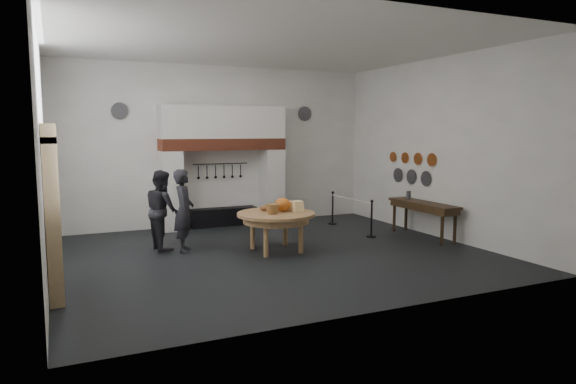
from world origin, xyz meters
name	(u,v)px	position (x,y,z in m)	size (l,w,h in m)	color
floor	(274,253)	(0.00, 0.00, 0.00)	(9.00, 8.00, 0.02)	black
ceiling	(274,44)	(0.00, 0.00, 4.50)	(9.00, 8.00, 0.02)	silver
wall_back	(219,146)	(0.00, 4.00, 2.25)	(9.00, 0.02, 4.50)	white
wall_front	(382,162)	(0.00, -4.00, 2.25)	(9.00, 0.02, 4.50)	white
wall_left	(43,156)	(-4.50, 0.00, 2.25)	(0.02, 8.00, 4.50)	white
wall_right	(439,148)	(4.50, 0.00, 2.25)	(0.02, 8.00, 4.50)	white
chimney_pier_left	(171,191)	(-1.48, 3.65, 1.07)	(0.55, 0.70, 2.15)	silver
chimney_pier_right	(272,186)	(1.48, 3.65, 1.07)	(0.55, 0.70, 2.15)	silver
hearth_brick_band	(223,144)	(0.00, 3.65, 2.31)	(3.50, 0.72, 0.32)	#9E442B
chimney_hood	(223,122)	(0.00, 3.65, 2.92)	(3.50, 0.70, 0.90)	silver
iron_range	(223,217)	(0.00, 3.72, 0.25)	(1.90, 0.45, 0.50)	black
utensil_rail	(221,164)	(0.00, 3.92, 1.75)	(0.02, 0.02, 1.60)	black
door_recess	(47,219)	(-4.47, -1.00, 1.25)	(0.04, 1.10, 2.50)	black
door_jamb_near	(53,223)	(-4.38, -1.70, 1.30)	(0.22, 0.30, 2.60)	tan
door_jamb_far	(53,210)	(-4.38, -0.30, 1.30)	(0.22, 0.30, 2.60)	tan
door_lintel	(48,133)	(-4.38, -1.00, 2.65)	(0.22, 1.70, 0.30)	tan
wall_plaque	(48,187)	(-4.45, 0.80, 1.60)	(0.05, 0.34, 0.44)	gold
work_table	(276,214)	(0.13, 0.20, 0.84)	(1.74, 1.74, 0.07)	tan
pumpkin	(282,205)	(0.33, 0.30, 1.03)	(0.36, 0.36, 0.31)	orange
cheese_block_big	(297,206)	(0.63, 0.15, 0.99)	(0.22, 0.22, 0.24)	#FFE198
cheese_block_small	(291,205)	(0.61, 0.45, 0.97)	(0.18, 0.18, 0.20)	#ECCD8D
wicker_basket	(273,209)	(-0.02, 0.05, 0.98)	(0.32, 0.32, 0.22)	#946136
bread_loaf	(266,208)	(0.03, 0.55, 0.94)	(0.31, 0.18, 0.13)	#9E6038
visitor_near	(184,211)	(-1.74, 1.05, 0.92)	(0.67, 0.44, 1.85)	black
visitor_far	(162,210)	(-2.14, 1.45, 0.91)	(0.88, 0.69, 1.81)	black
side_table	(423,203)	(4.10, 0.04, 0.87)	(0.55, 2.20, 0.06)	#342413
pewter_jug	(409,195)	(4.10, 0.64, 1.01)	(0.12, 0.12, 0.22)	#515156
copper_pan_a	(432,160)	(4.46, 0.20, 1.95)	(0.34, 0.34, 0.03)	#C6662D
copper_pan_b	(418,159)	(4.46, 0.75, 1.95)	(0.32, 0.32, 0.03)	#C6662D
copper_pan_c	(405,158)	(4.46, 1.30, 1.95)	(0.30, 0.30, 0.03)	#C6662D
copper_pan_d	(393,157)	(4.46, 1.85, 1.95)	(0.28, 0.28, 0.03)	#C6662D
pewter_plate_left	(426,179)	(4.46, 0.40, 1.45)	(0.40, 0.40, 0.03)	#4C4C51
pewter_plate_mid	(411,177)	(4.46, 1.00, 1.45)	(0.40, 0.40, 0.03)	#4C4C51
pewter_plate_right	(398,175)	(4.46, 1.60, 1.45)	(0.40, 0.40, 0.03)	#4C4C51
pewter_plate_back_left	(120,111)	(-2.70, 3.96, 3.20)	(0.44, 0.44, 0.03)	#4C4C51
pewter_plate_back_right	(305,114)	(2.70, 3.96, 3.20)	(0.44, 0.44, 0.03)	#4C4C51
barrier_post_near	(372,220)	(2.94, 0.60, 0.45)	(0.05, 0.05, 0.90)	black
barrier_post_far	(333,209)	(2.94, 2.60, 0.45)	(0.05, 0.05, 0.90)	black
barrier_rope	(351,199)	(2.94, 1.60, 0.85)	(0.04, 0.04, 2.00)	beige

